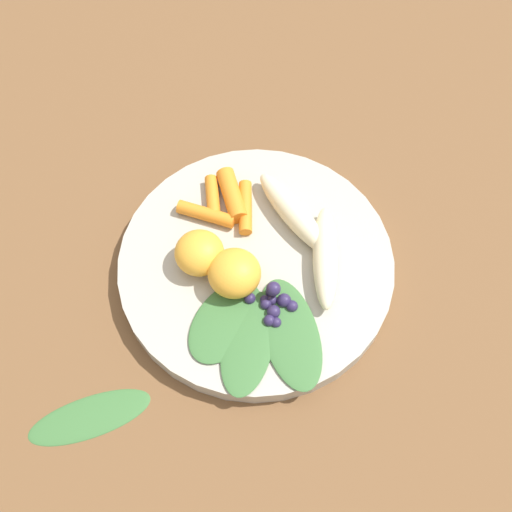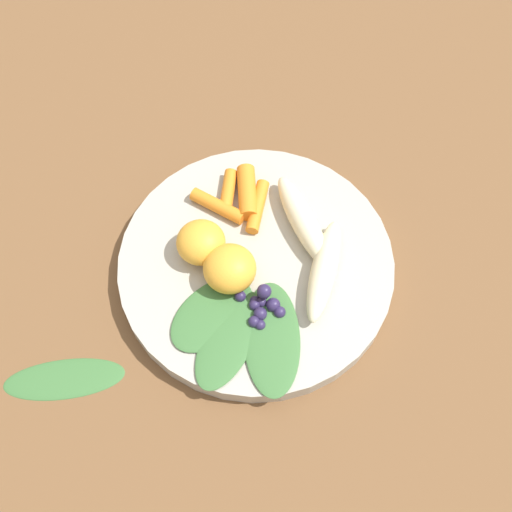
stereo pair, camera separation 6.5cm
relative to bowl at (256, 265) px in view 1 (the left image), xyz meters
name	(u,v)px [view 1 (the left image)]	position (x,y,z in m)	size (l,w,h in m)	color
ground_plane	(256,270)	(0.00, 0.00, -0.01)	(2.40, 2.40, 0.00)	brown
bowl	(256,265)	(0.00, 0.00, 0.00)	(0.29, 0.29, 0.02)	#B2AD9E
banana_peeled_left	(293,213)	(-0.05, -0.04, 0.02)	(0.12, 0.03, 0.03)	beige
banana_peeled_right	(326,257)	(-0.07, 0.02, 0.02)	(0.12, 0.03, 0.03)	beige
orange_segment_near	(234,273)	(0.03, 0.02, 0.03)	(0.05, 0.05, 0.04)	#F4A833
orange_segment_far	(199,253)	(0.06, -0.01, 0.03)	(0.05, 0.05, 0.04)	#F4A833
carrot_front	(248,207)	(0.00, -0.06, 0.02)	(0.01, 0.01, 0.06)	orange
carrot_mid_left	(232,195)	(0.01, -0.08, 0.02)	(0.02, 0.02, 0.06)	orange
carrot_mid_right	(212,196)	(0.03, -0.08, 0.02)	(0.01, 0.01, 0.05)	orange
carrot_rear	(206,214)	(0.04, -0.06, 0.02)	(0.01, 0.01, 0.06)	orange
blueberry_pile	(274,303)	(-0.01, 0.05, 0.02)	(0.05, 0.04, 0.03)	#2D234C
kale_leaf_left	(226,321)	(0.04, 0.06, 0.01)	(0.10, 0.06, 0.01)	#3D7038
kale_leaf_right	(248,342)	(0.02, 0.09, 0.01)	(0.11, 0.05, 0.01)	#3D7038
kale_leaf_rear	(290,333)	(-0.02, 0.09, 0.01)	(0.12, 0.06, 0.01)	#3D7038
kale_leaf_stray	(89,417)	(0.19, 0.13, -0.01)	(0.12, 0.04, 0.01)	#3D7038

